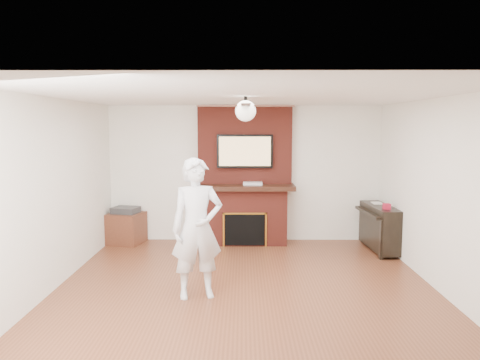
{
  "coord_description": "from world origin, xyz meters",
  "views": [
    {
      "loc": [
        -0.03,
        -5.86,
        2.14
      ],
      "look_at": [
        -0.08,
        0.9,
        1.35
      ],
      "focal_mm": 35.0,
      "sensor_mm": 36.0,
      "label": 1
    }
  ],
  "objects_px": {
    "piano": "(380,227)",
    "person": "(197,228)",
    "fireplace": "(245,189)",
    "side_table": "(126,227)"
  },
  "relations": [
    {
      "from": "fireplace",
      "to": "side_table",
      "type": "relative_size",
      "value": 3.58
    },
    {
      "from": "person",
      "to": "piano",
      "type": "xyz_separation_m",
      "value": [
        2.91,
        2.2,
        -0.46
      ]
    },
    {
      "from": "fireplace",
      "to": "person",
      "type": "height_order",
      "value": "fireplace"
    },
    {
      "from": "fireplace",
      "to": "side_table",
      "type": "height_order",
      "value": "fireplace"
    },
    {
      "from": "person",
      "to": "side_table",
      "type": "xyz_separation_m",
      "value": [
        -1.57,
        2.68,
        -0.57
      ]
    },
    {
      "from": "side_table",
      "to": "piano",
      "type": "bearing_deg",
      "value": 7.56
    },
    {
      "from": "piano",
      "to": "person",
      "type": "bearing_deg",
      "value": -146.82
    },
    {
      "from": "fireplace",
      "to": "piano",
      "type": "distance_m",
      "value": 2.44
    },
    {
      "from": "fireplace",
      "to": "piano",
      "type": "xyz_separation_m",
      "value": [
        2.31,
        -0.55,
        -0.58
      ]
    },
    {
      "from": "side_table",
      "to": "piano",
      "type": "distance_m",
      "value": 4.5
    }
  ]
}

